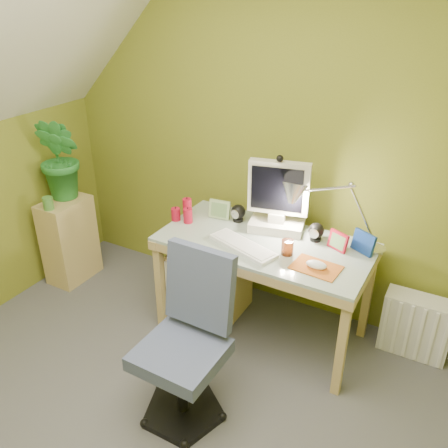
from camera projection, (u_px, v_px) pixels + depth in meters
The scene contains 19 objects.
wall_back at pixel (269, 140), 3.10m from camera, with size 3.20×0.01×2.40m, color olive.
desk at pixel (263, 288), 3.08m from camera, with size 1.30×0.65×0.70m, color tan, non-canonical shape.
monitor at pixel (279, 192), 2.94m from camera, with size 0.38×0.22×0.52m, color beige, non-canonical shape.
speaker_left at pixel (238, 213), 3.14m from camera, with size 0.10×0.10×0.12m, color black, non-canonical shape.
speaker_right at pixel (316, 232), 2.90m from camera, with size 0.10×0.10×0.12m, color black, non-canonical shape.
keyboard at pixel (243, 246), 2.84m from camera, with size 0.45×0.14×0.02m, color white.
mousepad at pixel (316, 267), 2.65m from camera, with size 0.26×0.19×0.01m, color #BA5B1D.
mouse at pixel (316, 265), 2.64m from camera, with size 0.12×0.07×0.04m, color white.
amber_tumbler at pixel (287, 247), 2.76m from camera, with size 0.07×0.07×0.09m, color #9A4016.
candle_cluster at pixel (184, 210), 3.16m from camera, with size 0.17×0.15×0.13m, color #B50F2A, non-canonical shape.
photo_frame_red at pixel (338, 241), 2.81m from camera, with size 0.13×0.02×0.11m, color red.
photo_frame_blue at pixel (364, 242), 2.78m from camera, with size 0.15×0.02×0.13m, color navy.
photo_frame_green at pixel (220, 209), 3.17m from camera, with size 0.15×0.02×0.13m, color #AACC8C.
desk_lamp at pixel (351, 200), 2.73m from camera, with size 0.57×0.25×0.61m, color silver, non-canonical shape.
side_ledge at pixel (70, 240), 3.68m from camera, with size 0.25×0.38×0.67m, color tan.
potted_plant at pixel (61, 159), 3.42m from camera, with size 0.35×0.28×0.63m, color #2A7E32.
green_cup at pixel (48, 203), 3.38m from camera, with size 0.07×0.07×0.09m, color #4D8838.
task_chair at pixel (180, 354), 2.42m from camera, with size 0.48×0.48×0.86m, color #475174, non-canonical shape.
radiator at pixel (416, 326), 2.97m from camera, with size 0.41×0.16×0.41m, color silver.
Camera 1 is at (1.21, -1.17, 2.14)m, focal length 38.00 mm.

